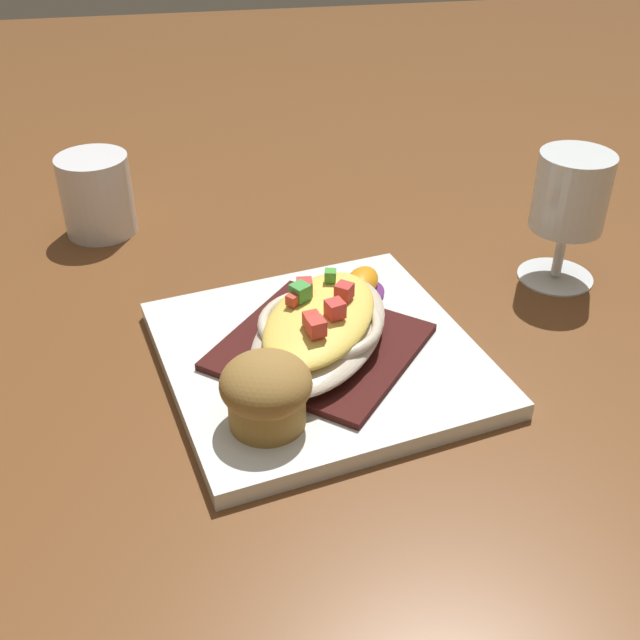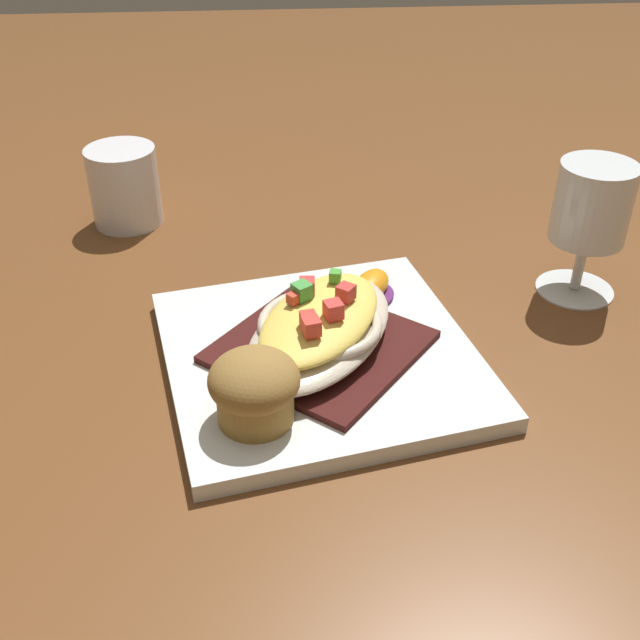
# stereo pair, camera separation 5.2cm
# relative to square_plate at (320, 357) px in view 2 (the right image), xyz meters

# --- Properties ---
(ground_plane) EXTENTS (2.60, 2.60, 0.00)m
(ground_plane) POSITION_rel_square_plate_xyz_m (0.00, 0.00, -0.01)
(ground_plane) COLOR brown
(square_plate) EXTENTS (0.30, 0.30, 0.02)m
(square_plate) POSITION_rel_square_plate_xyz_m (0.00, 0.00, 0.00)
(square_plate) COLOR white
(square_plate) RESTS_ON ground_plane
(folded_napkin) EXTENTS (0.21, 0.21, 0.01)m
(folded_napkin) POSITION_rel_square_plate_xyz_m (0.00, 0.00, 0.01)
(folded_napkin) COLOR #3F1614
(folded_napkin) RESTS_ON square_plate
(gratin_dish) EXTENTS (0.18, 0.21, 0.05)m
(gratin_dish) POSITION_rel_square_plate_xyz_m (-0.00, -0.00, 0.03)
(gratin_dish) COLOR beige
(gratin_dish) RESTS_ON folded_napkin
(muffin) EXTENTS (0.07, 0.07, 0.06)m
(muffin) POSITION_rel_square_plate_xyz_m (-0.05, -0.08, 0.04)
(muffin) COLOR olive
(muffin) RESTS_ON square_plate
(orange_garnish) EXTENTS (0.05, 0.06, 0.02)m
(orange_garnish) POSITION_rel_square_plate_xyz_m (0.05, 0.08, 0.02)
(orange_garnish) COLOR #5C276A
(orange_garnish) RESTS_ON square_plate
(coffee_mug) EXTENTS (0.08, 0.11, 0.09)m
(coffee_mug) POSITION_rel_square_plate_xyz_m (-0.19, 0.28, 0.03)
(coffee_mug) COLOR white
(coffee_mug) RESTS_ON ground_plane
(stemmed_glass) EXTENTS (0.07, 0.07, 0.13)m
(stemmed_glass) POSITION_rel_square_plate_xyz_m (0.26, 0.10, 0.08)
(stemmed_glass) COLOR white
(stemmed_glass) RESTS_ON ground_plane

